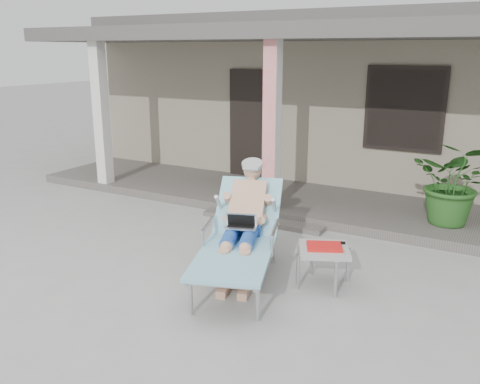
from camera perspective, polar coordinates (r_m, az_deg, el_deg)
The scene contains 8 objects.
ground at distance 6.46m, azimuth -4.89°, elevation -8.21°, with size 60.00×60.00×0.00m, color #9E9E99.
house at distance 11.90m, azimuth 12.77°, elevation 10.76°, with size 10.40×5.40×3.30m.
porch_deck at distance 8.93m, azimuth 5.78°, elevation -0.89°, with size 10.00×2.00×0.15m, color #605B56.
porch_overhang at distance 8.51m, azimuth 6.15°, elevation 16.80°, with size 10.00×2.30×2.85m.
porch_step at distance 7.94m, azimuth 2.50°, elevation -3.23°, with size 2.00×0.30×0.07m, color #605B56.
lounger at distance 5.89m, azimuth 0.22°, elevation -1.82°, with size 1.38×2.17×1.36m.
side_table at distance 5.84m, azimuth 9.42°, elevation -6.61°, with size 0.73×0.73×0.49m.
potted_palm at distance 7.91m, azimuth 23.01°, elevation 0.92°, with size 1.11×0.96×1.23m, color #26591E.
Camera 1 is at (3.31, -4.90, 2.61)m, focal length 38.00 mm.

